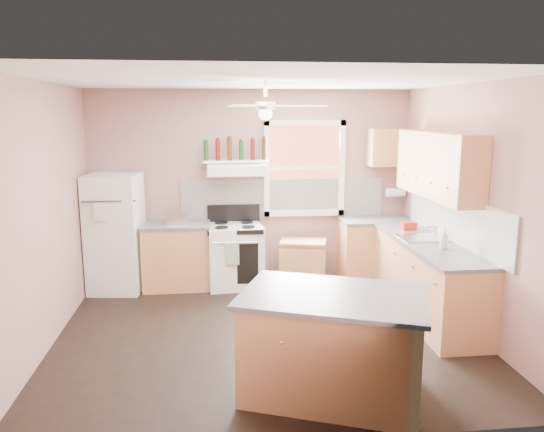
{
  "coord_description": "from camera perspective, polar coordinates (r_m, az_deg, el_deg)",
  "views": [
    {
      "loc": [
        -0.55,
        -5.45,
        2.39
      ],
      "look_at": [
        0.1,
        0.3,
        1.25
      ],
      "focal_mm": 35.0,
      "sensor_mm": 36.0,
      "label": 1
    }
  ],
  "objects": [
    {
      "name": "backsplash_right",
      "position": [
        6.5,
        19.04,
        -0.24
      ],
      "size": [
        0.03,
        2.6,
        0.55
      ],
      "primitive_type": "cube",
      "color": "white",
      "rests_on": "wall_right"
    },
    {
      "name": "floor",
      "position": [
        5.98,
        -0.65,
        -12.43
      ],
      "size": [
        4.5,
        4.5,
        0.0
      ],
      "primitive_type": "plane",
      "color": "black",
      "rests_on": "ground"
    },
    {
      "name": "counter_right",
      "position": [
        6.44,
        16.5,
        -2.88
      ],
      "size": [
        0.62,
        2.22,
        0.04
      ],
      "primitive_type": "cube",
      "color": "#525154",
      "rests_on": "base_cabinet_right"
    },
    {
      "name": "faucet",
      "position": [
        6.67,
        17.15,
        -1.66
      ],
      "size": [
        0.03,
        0.03,
        0.14
      ],
      "primitive_type": "cylinder",
      "color": "silver",
      "rests_on": "sink"
    },
    {
      "name": "base_cabinet_right",
      "position": [
        6.57,
        16.37,
        -6.69
      ],
      "size": [
        0.6,
        2.2,
        0.86
      ],
      "primitive_type": "cube",
      "color": "#BC7F4E",
      "rests_on": "floor"
    },
    {
      "name": "wall_right",
      "position": [
        6.23,
        20.65,
        0.81
      ],
      "size": [
        0.05,
        4.0,
        2.7
      ],
      "primitive_type": "cube",
      "color": "#916A60",
      "rests_on": "ground"
    },
    {
      "name": "upper_cabinet_corner",
      "position": [
        7.71,
        12.58,
        7.23
      ],
      "size": [
        0.6,
        0.33,
        0.52
      ],
      "primitive_type": "cube",
      "color": "#BC7F4E",
      "rests_on": "wall_back"
    },
    {
      "name": "island",
      "position": [
        4.66,
        6.56,
        -13.8
      ],
      "size": [
        1.68,
        1.38,
        0.86
      ],
      "primitive_type": "cube",
      "rotation": [
        0.0,
        0.0,
        -0.38
      ],
      "color": "#BC7F4E",
      "rests_on": "floor"
    },
    {
      "name": "stove",
      "position": [
        7.38,
        -3.99,
        -4.29
      ],
      "size": [
        0.79,
        0.69,
        0.86
      ],
      "primitive_type": "cube",
      "rotation": [
        0.0,
        0.0,
        0.07
      ],
      "color": "white",
      "rests_on": "floor"
    },
    {
      "name": "soap_bottle",
      "position": [
        6.13,
        18.02,
        -2.33
      ],
      "size": [
        0.11,
        0.1,
        0.24
      ],
      "primitive_type": "imported",
      "rotation": [
        0.0,
        0.0,
        1.73
      ],
      "color": "silver",
      "rests_on": "counter_right"
    },
    {
      "name": "counter_corner",
      "position": [
        7.66,
        11.16,
        -0.44
      ],
      "size": [
        1.02,
        0.62,
        0.04
      ],
      "primitive_type": "cube",
      "color": "#525154",
      "rests_on": "base_cabinet_corner"
    },
    {
      "name": "upper_cabinet_right",
      "position": [
        6.53,
        17.4,
        5.28
      ],
      "size": [
        0.33,
        1.8,
        0.76
      ],
      "primitive_type": "cube",
      "color": "#BC7F4E",
      "rests_on": "wall_right"
    },
    {
      "name": "wall_left",
      "position": [
        5.81,
        -23.6,
        -0.1
      ],
      "size": [
        0.05,
        4.0,
        2.7
      ],
      "primitive_type": "cube",
      "color": "#916A60",
      "rests_on": "ground"
    },
    {
      "name": "base_cabinet_left",
      "position": [
        7.43,
        -10.18,
        -4.33
      ],
      "size": [
        0.9,
        0.6,
        0.86
      ],
      "primitive_type": "cube",
      "color": "#BC7F4E",
      "rests_on": "floor"
    },
    {
      "name": "window_frame",
      "position": [
        7.56,
        3.51,
        5.12
      ],
      "size": [
        1.16,
        0.07,
        1.36
      ],
      "primitive_type": "cube",
      "color": "white",
      "rests_on": "wall_back"
    },
    {
      "name": "wine_bottles",
      "position": [
        7.35,
        -3.91,
        7.14
      ],
      "size": [
        0.86,
        0.06,
        0.31
      ],
      "color": "#143819",
      "rests_on": "bottle_shelf"
    },
    {
      "name": "ceiling_fan_hub",
      "position": [
        5.48,
        -0.7,
        11.77
      ],
      "size": [
        0.2,
        0.2,
        0.08
      ],
      "primitive_type": "cylinder",
      "color": "white",
      "rests_on": "ceiling"
    },
    {
      "name": "bottle_shelf",
      "position": [
        7.36,
        -3.95,
        5.89
      ],
      "size": [
        0.9,
        0.26,
        0.03
      ],
      "primitive_type": "cube",
      "color": "white",
      "rests_on": "range_hood"
    },
    {
      "name": "range_hood",
      "position": [
        7.25,
        -3.89,
        5.02
      ],
      "size": [
        0.78,
        0.5,
        0.14
      ],
      "primitive_type": "cube",
      "color": "white",
      "rests_on": "wall_back"
    },
    {
      "name": "ceiling",
      "position": [
        5.49,
        -0.71,
        14.38
      ],
      "size": [
        4.5,
        4.5,
        0.0
      ],
      "primitive_type": "plane",
      "color": "white",
      "rests_on": "ground"
    },
    {
      "name": "wall_back",
      "position": [
        7.57,
        -2.22,
        3.23
      ],
      "size": [
        4.5,
        0.05,
        2.7
      ],
      "primitive_type": "cube",
      "color": "#916A60",
      "rests_on": "ground"
    },
    {
      "name": "refrigerator",
      "position": [
        7.4,
        -16.49,
        -1.78
      ],
      "size": [
        0.74,
        0.72,
        1.59
      ],
      "primitive_type": "cube",
      "rotation": [
        0.0,
        0.0,
        -0.11
      ],
      "color": "white",
      "rests_on": "floor"
    },
    {
      "name": "sink",
      "position": [
        6.62,
        15.84,
        -2.34
      ],
      "size": [
        0.55,
        0.45,
        0.03
      ],
      "primitive_type": "cube",
      "color": "silver",
      "rests_on": "counter_right"
    },
    {
      "name": "paper_towel",
      "position": [
        7.85,
        13.14,
        2.49
      ],
      "size": [
        0.26,
        0.12,
        0.12
      ],
      "primitive_type": "cylinder",
      "rotation": [
        0.0,
        1.57,
        0.0
      ],
      "color": "white",
      "rests_on": "wall_back"
    },
    {
      "name": "backsplash_back",
      "position": [
        7.6,
        1.2,
        1.94
      ],
      "size": [
        2.9,
        0.03,
        0.55
      ],
      "primitive_type": "cube",
      "color": "white",
      "rests_on": "wall_back"
    },
    {
      "name": "toaster",
      "position": [
        7.27,
        -10.19,
        -0.14
      ],
      "size": [
        0.3,
        0.19,
        0.18
      ],
      "primitive_type": "cube",
      "rotation": [
        0.0,
        0.0,
        0.12
      ],
      "color": "silver",
      "rests_on": "counter_left"
    },
    {
      "name": "cart",
      "position": [
        7.48,
        3.34,
        -4.99
      ],
      "size": [
        0.71,
        0.55,
        0.63
      ],
      "primitive_type": "cube",
      "rotation": [
        0.0,
        0.0,
        -0.23
      ],
      "color": "#BC7F4E",
      "rests_on": "floor"
    },
    {
      "name": "island_top",
      "position": [
        4.49,
        6.69,
        -8.58
      ],
      "size": [
        1.79,
        1.49,
        0.04
      ],
      "primitive_type": "cube",
      "rotation": [
        0.0,
        0.0,
        -0.38
      ],
      "color": "#525154",
      "rests_on": "island"
    },
    {
      "name": "base_cabinet_corner",
      "position": [
        7.76,
        11.04,
        -3.7
      ],
      "size": [
        1.0,
        0.6,
        0.86
      ],
      "primitive_type": "cube",
      "color": "#BC7F4E",
      "rests_on": "floor"
    },
    {
      "name": "red_caddy",
      "position": [
        7.03,
        14.46,
        -1.04
      ],
      "size": [
        0.19,
        0.14,
        0.1
      ],
      "primitive_type": "cube",
      "rotation": [
        0.0,
        0.0,
        0.12
      ],
      "color": "#A91D0E",
      "rests_on": "counter_right"
    },
    {
      "name": "counter_left",
      "position": [
        7.33,
        -10.3,
        -0.94
      ],
      "size": [
        0.92,
        0.62,
        0.04
      ],
      "primitive_type": "cube",
      "color": "#525154",
      "rests_on": "base_cabinet_left"
    },
    {
      "name": "window_view",
      "position": [
        7.59,
        3.47,
        5.14
      ],
      "size": [
        1.0,
        0.02,
        1.2
      ],
      "primitive_type": "cube",
      "color": "brown",
      "rests_on": "wall_back"
    }
  ]
}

